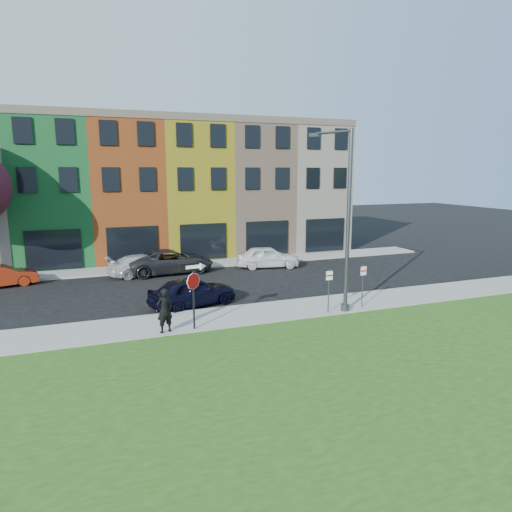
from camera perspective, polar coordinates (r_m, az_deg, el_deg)
name	(u,v)px	position (r m, az deg, el deg)	size (l,w,h in m)	color
ground	(301,335)	(18.92, 5.60, -9.77)	(120.00, 120.00, 0.00)	black
sidewalk_near	(311,308)	(22.30, 6.85, -6.44)	(40.00, 3.00, 0.12)	gray
sidewalk_far	(165,267)	(31.95, -11.26, -1.34)	(40.00, 2.40, 0.12)	gray
rowhouse_block	(156,191)	(37.50, -12.34, 7.97)	(30.00, 10.12, 10.00)	beige
stop_sign	(193,282)	(18.74, -7.84, -3.24)	(1.04, 0.19, 2.80)	black
man	(165,310)	(18.83, -11.36, -6.69)	(0.77, 0.61, 1.84)	black
sedan_near	(193,291)	(22.66, -7.94, -4.40)	(4.65, 2.87, 1.48)	black
parked_car_red	(1,276)	(29.90, -29.31, -2.19)	(4.14, 2.27, 1.29)	#9C2811
parked_car_silver	(145,265)	(29.85, -13.73, -1.09)	(4.84, 2.65, 1.33)	#B9B8BE
parked_car_dark	(170,261)	(30.14, -10.69, -0.65)	(5.74, 2.94, 1.55)	black
parked_car_white	(268,257)	(31.34, 1.48, -0.10)	(4.60, 2.63, 1.48)	white
street_lamp	(345,222)	(21.22, 11.01, 4.24)	(1.18, 2.46, 8.26)	#434548
parking_sign_a	(329,285)	(21.15, 9.10, -3.66)	(0.32, 0.09, 2.04)	#434548
parking_sign_b	(363,281)	(22.28, 13.22, -3.02)	(0.32, 0.09, 2.08)	#434548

